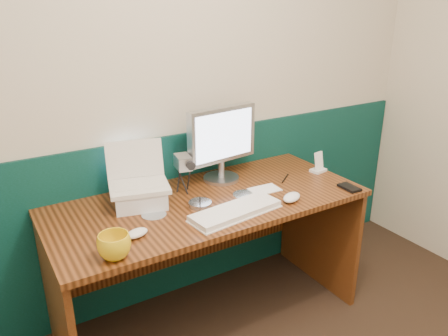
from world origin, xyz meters
TOP-DOWN VIEW (x-y plane):
  - back_wall at (0.00, 1.75)m, footprint 3.50×0.04m
  - wainscot at (0.00, 1.74)m, footprint 3.48×0.02m
  - desk at (0.04, 1.38)m, footprint 1.60×0.70m
  - laptop_riser at (-0.28, 1.50)m, footprint 0.29×0.26m
  - laptop at (-0.28, 1.50)m, footprint 0.33×0.28m
  - monitor at (0.23, 1.57)m, footprint 0.43×0.17m
  - keyboard at (0.07, 1.17)m, footprint 0.46×0.20m
  - mouse_right at (0.38, 1.15)m, footprint 0.14×0.11m
  - mouse_left at (-0.41, 1.21)m, footprint 0.11×0.08m
  - mug at (-0.54, 1.10)m, footprint 0.14×0.14m
  - camcorder at (-0.03, 1.53)m, footprint 0.12×0.15m
  - cd_spindle at (-0.04, 1.33)m, footprint 0.11×0.11m
  - cd_loose_a at (-0.27, 1.37)m, footprint 0.12×0.12m
  - cd_loose_b at (0.23, 1.33)m, footprint 0.12×0.12m
  - pen at (0.54, 1.39)m, footprint 0.11×0.08m
  - papers at (0.35, 1.33)m, footprint 0.17×0.12m
  - dock at (0.78, 1.38)m, footprint 0.10×0.08m
  - music_player at (0.78, 1.38)m, footprint 0.06×0.04m
  - pda at (0.75, 1.11)m, footprint 0.07×0.12m

SIDE VIEW (x-z plane):
  - desk at x=0.04m, z-range 0.00..0.75m
  - wainscot at x=0.00m, z-range 0.00..1.00m
  - cd_loose_a at x=-0.27m, z-range 0.75..0.75m
  - cd_loose_b at x=0.23m, z-range 0.75..0.75m
  - papers at x=0.35m, z-range 0.75..0.75m
  - pen at x=0.54m, z-range 0.75..0.76m
  - pda at x=0.75m, z-range 0.75..0.76m
  - dock at x=0.78m, z-range 0.75..0.77m
  - cd_spindle at x=-0.04m, z-range 0.75..0.77m
  - keyboard at x=0.07m, z-range 0.75..0.78m
  - mouse_left at x=-0.41m, z-range 0.75..0.78m
  - mouse_right at x=0.38m, z-range 0.75..0.79m
  - laptop_riser at x=-0.28m, z-range 0.75..0.83m
  - mug at x=-0.54m, z-range 0.75..0.85m
  - music_player at x=0.78m, z-range 0.77..0.87m
  - camcorder at x=-0.03m, z-range 0.75..0.96m
  - laptop at x=-0.28m, z-range 0.83..1.07m
  - monitor at x=0.23m, z-range 0.75..1.17m
  - back_wall at x=0.00m, z-range 0.00..2.50m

